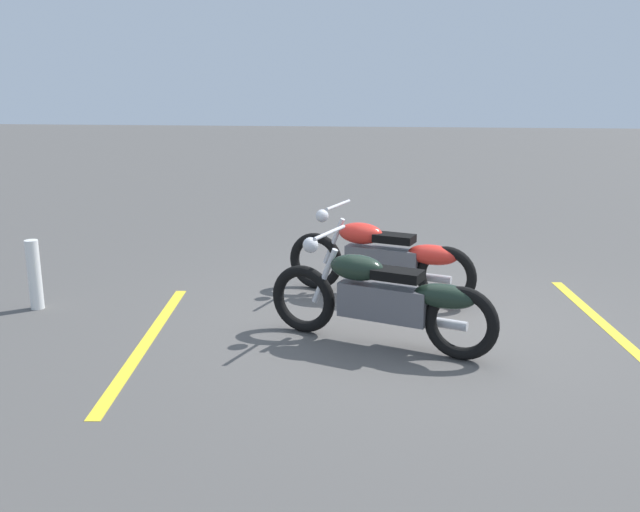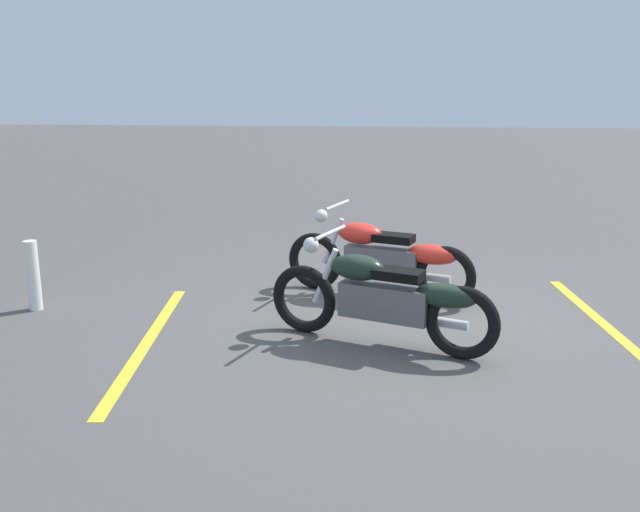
% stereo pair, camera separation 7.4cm
% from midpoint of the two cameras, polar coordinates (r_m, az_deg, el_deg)
% --- Properties ---
extents(ground_plane, '(60.00, 60.00, 0.00)m').
position_cam_midpoint_polar(ground_plane, '(7.28, 7.33, -5.15)').
color(ground_plane, '#514F4C').
extents(motorcycle_bright_foreground, '(2.14, 0.88, 1.04)m').
position_cam_midpoint_polar(motorcycle_bright_foreground, '(7.83, 5.48, -0.16)').
color(motorcycle_bright_foreground, black).
rests_on(motorcycle_bright_foreground, ground).
extents(motorcycle_dark_foreground, '(2.13, 0.91, 1.04)m').
position_cam_midpoint_polar(motorcycle_dark_foreground, '(6.41, 5.62, -3.44)').
color(motorcycle_dark_foreground, black).
rests_on(motorcycle_dark_foreground, ground).
extents(bollard_post, '(0.14, 0.14, 0.76)m').
position_cam_midpoint_polar(bollard_post, '(8.03, -22.05, -1.43)').
color(bollard_post, white).
rests_on(bollard_post, ground).
extents(parking_stripe_near, '(0.43, 3.20, 0.01)m').
position_cam_midpoint_polar(parking_stripe_near, '(7.55, 22.71, -5.42)').
color(parking_stripe_near, yellow).
rests_on(parking_stripe_near, ground).
extents(parking_stripe_mid, '(0.43, 3.20, 0.01)m').
position_cam_midpoint_polar(parking_stripe_mid, '(6.83, -13.64, -6.74)').
color(parking_stripe_mid, yellow).
rests_on(parking_stripe_mid, ground).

